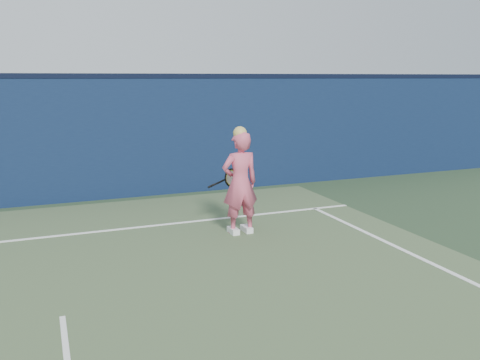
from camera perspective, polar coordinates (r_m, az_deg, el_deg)
name	(u,v)px	position (r m, az deg, el deg)	size (l,w,h in m)	color
backstop_wall	(45,142)	(10.95, -21.04, 4.03)	(24.00, 0.40, 2.50)	#0D1B3C
wall_cap	(40,76)	(10.88, -21.54, 10.83)	(24.00, 0.42, 0.10)	black
player	(240,183)	(8.21, 0.00, -0.30)	(0.63, 0.42, 1.76)	#D55370
racket	(230,178)	(8.64, -1.18, 0.19)	(0.60, 0.20, 0.32)	black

